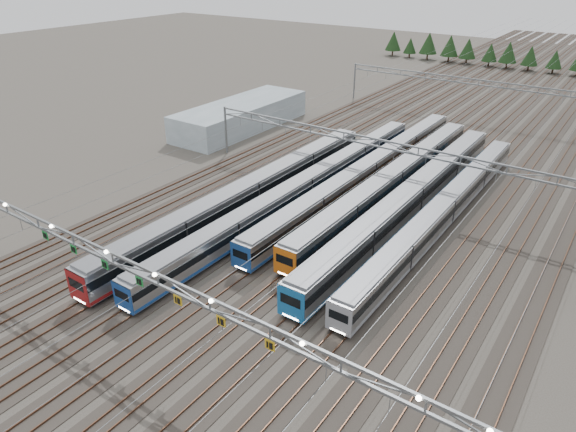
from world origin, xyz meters
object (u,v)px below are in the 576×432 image
Objects in this scene: train_c at (367,172)px; train_f at (444,210)px; gantry_mid at (379,150)px; train_a at (250,194)px; train_b at (304,188)px; gantry_near at (157,282)px; train_d at (392,181)px; west_shed at (241,116)px; train_e at (411,199)px; gantry_far at (478,87)px.

train_f is (13.50, -5.76, -0.05)m from train_c.
gantry_mid is (2.25, -1.62, 4.37)m from train_c.
train_a reaches higher than train_b.
gantry_near is 40.12m from gantry_mid.
train_c is 1.11× the size of train_d.
train_f is (22.50, 10.30, -0.24)m from train_a.
train_f is 1.75× the size of west_shed.
train_c is 1.03× the size of gantry_near.
train_e is at bearing -29.00° from gantry_mid.
train_b is (4.50, 6.06, -0.24)m from train_a.
train_a is at bearing -126.62° from train_b.
gantry_mid reaches higher than train_f.
train_f is at bearing -26.55° from train_d.
train_f is (18.00, 4.25, 0.01)m from train_b.
train_d is (4.50, -1.27, 0.09)m from train_c.
train_a is 7.55m from train_b.
west_shed reaches higher than train_c.
train_f is at bearing 72.57° from gantry_near.
train_c is at bearing 60.74° from train_a.
gantry_mid is at bearing 51.19° from train_b.
train_e is 44.69m from west_shed.
gantry_near is (6.70, -31.73, 5.12)m from train_b.
gantry_near is 85.12m from gantry_far.
train_c is 1.11× the size of train_f.
train_d is (13.50, 14.80, -0.10)m from train_a.
train_a reaches higher than train_c.
train_c is at bearing 164.29° from train_d.
train_b is 54.00m from gantry_far.
gantry_far is (6.75, 53.39, 4.42)m from train_b.
west_shed is (-23.70, 26.77, 0.23)m from train_a.
train_d is at bearing -87.11° from gantry_far.
train_a is at bearing -132.37° from train_d.
gantry_mid is (11.25, 14.45, 4.17)m from train_a.
west_shed reaches higher than train_f.
train_d is 39.08m from west_shed.
gantry_far reaches higher than west_shed.
gantry_mid is at bearing 151.00° from train_e.
train_a is 24.75m from train_f.
gantry_far is (-6.75, 48.74, 4.19)m from train_e.
train_d is at bearing 86.75° from gantry_near.
gantry_near is (11.20, -25.67, 4.87)m from train_a.
west_shed reaches higher than train_a.
train_c is 43.66m from gantry_far.
train_a is 1.75× the size of west_shed.
train_d is (9.00, 8.75, 0.14)m from train_b.
train_d reaches higher than train_b.
gantry_near reaches higher than train_a.
gantry_far is at bearing 89.97° from gantry_near.
train_b is 10.98m from train_c.
train_f is at bearing -20.22° from gantry_mid.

